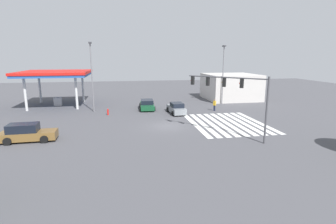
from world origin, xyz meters
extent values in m
plane|color=#47474C|center=(0.00, 0.00, 0.00)|extent=(112.59, 112.59, 0.00)
cube|color=silver|center=(0.00, -10.79, 0.00)|extent=(10.59, 0.60, 0.01)
cube|color=silver|center=(0.00, -9.84, 0.00)|extent=(10.59, 0.60, 0.01)
cube|color=silver|center=(0.00, -8.89, 0.00)|extent=(10.59, 0.60, 0.01)
cube|color=silver|center=(0.00, -7.94, 0.00)|extent=(10.59, 0.60, 0.01)
cube|color=silver|center=(0.00, -6.99, 0.00)|extent=(10.59, 0.60, 0.01)
cube|color=silver|center=(0.00, -6.04, 0.00)|extent=(10.59, 0.60, 0.01)
cube|color=silver|center=(0.00, -5.09, 0.00)|extent=(10.59, 0.60, 0.01)
cube|color=silver|center=(0.00, -4.14, 0.00)|extent=(10.59, 0.60, 0.01)
cube|color=silver|center=(0.00, -3.19, 0.00)|extent=(10.59, 0.60, 0.01)
cylinder|color=#47474C|center=(-7.43, -7.43, 2.98)|extent=(0.18, 0.18, 5.96)
cylinder|color=#47474C|center=(-4.66, -4.66, 5.71)|extent=(5.63, 5.63, 0.12)
cube|color=black|center=(-5.77, -5.77, 5.24)|extent=(0.40, 0.40, 0.84)
sphere|color=red|center=(-5.65, -5.65, 5.24)|extent=(0.16, 0.16, 0.16)
cube|color=black|center=(-4.56, -4.56, 5.24)|extent=(0.40, 0.40, 0.84)
sphere|color=gold|center=(-4.45, -4.45, 5.24)|extent=(0.16, 0.16, 0.16)
cube|color=black|center=(-3.36, -3.36, 5.24)|extent=(0.40, 0.40, 0.84)
sphere|color=green|center=(-3.25, -3.25, 5.24)|extent=(0.16, 0.16, 0.16)
cube|color=black|center=(-2.16, -2.16, 5.24)|extent=(0.40, 0.40, 0.84)
sphere|color=red|center=(-2.05, -2.05, 5.24)|extent=(0.16, 0.16, 0.16)
cube|color=#144728|center=(9.95, 1.38, 0.49)|extent=(4.86, 2.18, 0.62)
cube|color=black|center=(10.01, 1.38, 1.10)|extent=(2.46, 1.87, 0.60)
cylinder|color=black|center=(8.42, 0.46, 0.33)|extent=(0.67, 0.25, 0.66)
cylinder|color=black|center=(8.52, 2.45, 0.33)|extent=(0.67, 0.25, 0.66)
cylinder|color=black|center=(11.37, 0.31, 0.33)|extent=(0.67, 0.25, 0.66)
cylinder|color=black|center=(11.47, 2.30, 0.33)|extent=(0.67, 0.25, 0.66)
cube|color=gray|center=(6.41, -2.27, 0.56)|extent=(4.56, 1.96, 0.77)
cube|color=black|center=(6.02, -2.30, 1.23)|extent=(2.09, 1.63, 0.57)
cylinder|color=black|center=(7.74, -1.33, 0.31)|extent=(0.64, 0.26, 0.63)
cylinder|color=black|center=(7.85, -3.04, 0.31)|extent=(0.64, 0.26, 0.63)
cylinder|color=black|center=(4.98, -1.51, 0.31)|extent=(0.64, 0.26, 0.63)
cylinder|color=black|center=(5.09, -3.22, 0.31)|extent=(0.64, 0.26, 0.63)
cube|color=brown|center=(-3.09, 13.51, 0.55)|extent=(1.88, 4.91, 0.72)
cube|color=black|center=(-3.10, 13.91, 1.29)|extent=(1.63, 2.60, 0.75)
cylinder|color=black|center=(-2.16, 12.04, 0.35)|extent=(0.24, 0.70, 0.70)
cylinder|color=black|center=(-3.91, 11.98, 0.35)|extent=(0.24, 0.70, 0.70)
cylinder|color=black|center=(-2.26, 15.05, 0.35)|extent=(0.24, 0.70, 0.70)
cylinder|color=black|center=(-4.02, 14.99, 0.35)|extent=(0.24, 0.70, 0.70)
cube|color=#23519E|center=(15.20, 14.99, 4.88)|extent=(9.90, 9.90, 0.35)
cube|color=red|center=(15.20, 14.99, 5.24)|extent=(10.10, 10.10, 0.36)
cube|color=#B2B2B7|center=(15.20, 14.99, 0.65)|extent=(0.70, 1.10, 1.30)
cylinder|color=silver|center=(11.74, 11.52, 2.35)|extent=(0.36, 0.36, 4.71)
cylinder|color=silver|center=(18.67, 11.52, 2.35)|extent=(0.36, 0.36, 4.71)
cylinder|color=silver|center=(11.74, 18.45, 2.35)|extent=(0.36, 0.36, 4.71)
cylinder|color=silver|center=(18.67, 18.45, 2.35)|extent=(0.36, 0.36, 4.71)
cube|color=#BCB7B2|center=(16.78, -14.47, 2.26)|extent=(8.79, 8.79, 4.51)
cylinder|color=#232842|center=(7.03, -8.06, 0.40)|extent=(0.14, 0.14, 0.79)
cylinder|color=#232842|center=(7.15, -7.96, 0.40)|extent=(0.14, 0.14, 0.79)
cube|color=gold|center=(7.09, -8.01, 1.11)|extent=(0.42, 0.40, 0.63)
sphere|color=#8C6647|center=(7.09, -8.01, 1.53)|extent=(0.22, 0.22, 0.22)
cylinder|color=slate|center=(12.08, -11.08, 4.56)|extent=(0.16, 0.16, 9.13)
cube|color=#333338|center=(12.08, -11.08, 9.23)|extent=(0.80, 0.36, 0.20)
cylinder|color=slate|center=(9.55, 8.94, 4.67)|extent=(0.16, 0.16, 9.33)
cube|color=#333338|center=(9.55, 8.94, 9.43)|extent=(0.80, 0.36, 0.20)
cylinder|color=red|center=(6.91, 6.89, 0.35)|extent=(0.22, 0.22, 0.70)
sphere|color=red|center=(6.91, 6.89, 0.76)|extent=(0.20, 0.20, 0.20)
camera|label=1|loc=(-27.93, 4.94, 7.62)|focal=28.00mm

